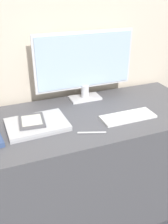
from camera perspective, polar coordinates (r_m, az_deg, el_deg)
The scene contains 7 objects.
wall_back at distance 1.56m, azimuth -4.06°, elevation 20.97°, with size 3.60×0.05×2.40m.
desk at distance 1.59m, azimuth 0.82°, elevation -12.21°, with size 1.36×0.59×0.72m.
monitor at distance 1.51m, azimuth 0.20°, elevation 10.97°, with size 0.62×0.11×0.42m.
keyboard at distance 1.38m, azimuth 10.03°, elevation -1.04°, with size 0.30×0.12×0.01m.
laptop at distance 1.30m, azimuth -10.69°, elevation -2.82°, with size 0.31×0.23×0.03m.
ereader at distance 1.30m, azimuth -11.85°, elevation -2.01°, with size 0.14×0.17×0.01m.
pen at distance 1.23m, azimuth 1.79°, elevation -4.71°, with size 0.14×0.06×0.01m.
Camera 1 is at (-0.47, -0.90, 1.38)m, focal length 40.00 mm.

